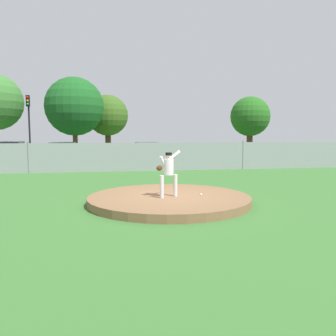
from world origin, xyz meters
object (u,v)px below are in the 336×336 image
at_px(pitcher_youth, 168,170).
at_px(parked_car_burgundy, 10,155).
at_px(parked_car_navy, 216,154).
at_px(baseball, 201,195).
at_px(traffic_cone_orange, 238,160).
at_px(traffic_light_near, 29,117).
at_px(parked_car_champagne, 148,154).
at_px(parked_car_teal, 63,155).

distance_m(pitcher_youth, parked_car_burgundy, 16.87).
bearing_deg(parked_car_navy, baseball, -109.49).
relative_size(traffic_cone_orange, traffic_light_near, 0.10).
relative_size(parked_car_navy, traffic_cone_orange, 7.55).
xyz_separation_m(baseball, parked_car_navy, (5.06, 14.30, 0.46)).
distance_m(pitcher_youth, parked_car_champagne, 14.38).
bearing_deg(parked_car_champagne, traffic_cone_orange, -0.72).
bearing_deg(pitcher_youth, baseball, 3.20).
distance_m(parked_car_teal, parked_car_burgundy, 3.58).
bearing_deg(pitcher_youth, traffic_light_near, 113.44).
bearing_deg(baseball, pitcher_youth, -176.80).
height_order(traffic_cone_orange, traffic_light_near, traffic_light_near).
xyz_separation_m(parked_car_navy, parked_car_burgundy, (-14.85, 0.11, 0.08)).
relative_size(baseball, parked_car_teal, 0.02).
bearing_deg(parked_car_burgundy, parked_car_champagne, -0.78).
height_order(parked_car_champagne, traffic_cone_orange, parked_car_champagne).
bearing_deg(pitcher_youth, parked_car_navy, 66.69).
bearing_deg(traffic_light_near, pitcher_youth, -66.56).
bearing_deg(parked_car_teal, parked_car_navy, 0.61).
bearing_deg(parked_car_burgundy, parked_car_teal, -3.73).
bearing_deg(parked_car_burgundy, parked_car_navy, -0.44).
xyz_separation_m(traffic_cone_orange, traffic_light_near, (-16.23, 4.85, 3.39)).
relative_size(baseball, traffic_light_near, 0.01).
bearing_deg(pitcher_youth, parked_car_burgundy, 120.89).
distance_m(baseball, parked_car_burgundy, 17.43).
xyz_separation_m(parked_car_teal, traffic_cone_orange, (13.03, 0.02, -0.54)).
distance_m(traffic_cone_orange, traffic_light_near, 17.27).
xyz_separation_m(pitcher_youth, parked_car_burgundy, (-8.66, 14.47, -0.34)).
relative_size(baseball, parked_car_burgundy, 0.02).
distance_m(parked_car_champagne, parked_car_navy, 5.25).
bearing_deg(traffic_cone_orange, baseball, -115.65).
height_order(pitcher_youth, baseball, pitcher_youth).
distance_m(parked_car_burgundy, traffic_cone_orange, 16.61).
bearing_deg(traffic_cone_orange, parked_car_navy, 176.60).
height_order(parked_car_navy, traffic_light_near, traffic_light_near).
bearing_deg(baseball, parked_car_teal, 113.66).
relative_size(parked_car_navy, traffic_light_near, 0.77).
height_order(pitcher_youth, parked_car_champagne, pitcher_youth).
xyz_separation_m(pitcher_youth, traffic_light_near, (-8.28, 19.11, 2.48)).
bearing_deg(traffic_cone_orange, parked_car_champagne, 179.28).
bearing_deg(traffic_cone_orange, traffic_light_near, 163.35).
xyz_separation_m(parked_car_teal, traffic_light_near, (-3.20, 4.87, 2.85)).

